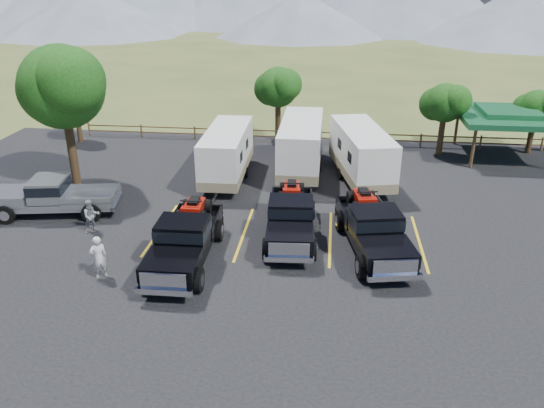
# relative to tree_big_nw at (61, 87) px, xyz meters

# --- Properties ---
(ground) EXTENTS (320.00, 320.00, 0.00)m
(ground) POSITION_rel_tree_big_nw_xyz_m (12.55, -9.03, -5.60)
(ground) COLOR #435423
(ground) RESTS_ON ground
(asphalt_lot) EXTENTS (44.00, 34.00, 0.04)m
(asphalt_lot) POSITION_rel_tree_big_nw_xyz_m (12.55, -6.03, -5.58)
(asphalt_lot) COLOR black
(asphalt_lot) RESTS_ON ground
(stall_lines) EXTENTS (12.12, 5.50, 0.01)m
(stall_lines) POSITION_rel_tree_big_nw_xyz_m (12.55, -5.03, -5.55)
(stall_lines) COLOR gold
(stall_lines) RESTS_ON asphalt_lot
(tree_big_nw) EXTENTS (5.54, 5.18, 7.84)m
(tree_big_nw) POSITION_rel_tree_big_nw_xyz_m (0.00, 0.00, 0.00)
(tree_big_nw) COLOR black
(tree_big_nw) RESTS_ON ground
(tree_ne_a) EXTENTS (3.11, 2.92, 4.76)m
(tree_ne_a) POSITION_rel_tree_big_nw_xyz_m (21.52, 7.99, -2.11)
(tree_ne_a) COLOR black
(tree_ne_a) RESTS_ON ground
(tree_ne_b) EXTENTS (2.77, 2.59, 4.27)m
(tree_ne_b) POSITION_rel_tree_big_nw_xyz_m (27.52, 8.99, -2.47)
(tree_ne_b) COLOR black
(tree_ne_b) RESTS_ON ground
(tree_north) EXTENTS (3.46, 3.24, 5.25)m
(tree_north) POSITION_rel_tree_big_nw_xyz_m (10.52, 9.99, -1.76)
(tree_north) COLOR black
(tree_north) RESTS_ON ground
(tree_nw_small) EXTENTS (2.59, 2.43, 3.85)m
(tree_nw_small) POSITION_rel_tree_big_nw_xyz_m (-3.48, 7.99, -2.81)
(tree_nw_small) COLOR black
(tree_nw_small) RESTS_ON ground
(rail_fence) EXTENTS (36.12, 0.12, 1.00)m
(rail_fence) POSITION_rel_tree_big_nw_xyz_m (14.55, 9.47, -4.99)
(rail_fence) COLOR brown
(rail_fence) RESTS_ON ground
(pavilion) EXTENTS (6.20, 6.20, 3.22)m
(pavilion) POSITION_rel_tree_big_nw_xyz_m (25.55, 7.97, -2.81)
(pavilion) COLOR brown
(pavilion) RESTS_ON ground
(rig_left) EXTENTS (2.44, 6.63, 2.20)m
(rig_left) POSITION_rel_tree_big_nw_xyz_m (8.56, -7.81, -4.50)
(rig_left) COLOR black
(rig_left) RESTS_ON asphalt_lot
(rig_center) EXTENTS (2.55, 6.49, 2.13)m
(rig_center) POSITION_rel_tree_big_nw_xyz_m (12.72, -5.03, -4.53)
(rig_center) COLOR black
(rig_center) RESTS_ON asphalt_lot
(rig_right) EXTENTS (3.37, 6.91, 2.21)m
(rig_right) POSITION_rel_tree_big_nw_xyz_m (16.35, -5.92, -4.49)
(rig_right) COLOR black
(rig_right) RESTS_ON asphalt_lot
(trailer_left) EXTENTS (2.37, 8.46, 2.94)m
(trailer_left) POSITION_rel_tree_big_nw_xyz_m (8.43, 1.87, -4.02)
(trailer_left) COLOR white
(trailer_left) RESTS_ON asphalt_lot
(trailer_center) EXTENTS (2.44, 9.05, 3.16)m
(trailer_center) POSITION_rel_tree_big_nw_xyz_m (12.61, 3.46, -3.90)
(trailer_center) COLOR white
(trailer_center) RESTS_ON asphalt_lot
(trailer_right) EXTENTS (3.74, 8.78, 3.04)m
(trailer_right) POSITION_rel_tree_big_nw_xyz_m (16.13, 2.52, -3.96)
(trailer_right) COLOR white
(trailer_right) RESTS_ON asphalt_lot
(pickup_silver) EXTENTS (6.62, 3.10, 1.91)m
(pickup_silver) POSITION_rel_tree_big_nw_xyz_m (0.84, -4.00, -4.56)
(pickup_silver) COLOR gray
(pickup_silver) RESTS_ON asphalt_lot
(person_a) EXTENTS (0.79, 0.73, 1.82)m
(person_a) POSITION_rel_tree_big_nw_xyz_m (5.53, -9.53, -4.65)
(person_a) COLOR silver
(person_a) RESTS_ON asphalt_lot
(person_b) EXTENTS (0.99, 0.96, 1.60)m
(person_b) POSITION_rel_tree_big_nw_xyz_m (3.50, -5.67, -4.76)
(person_b) COLOR gray
(person_b) RESTS_ON asphalt_lot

